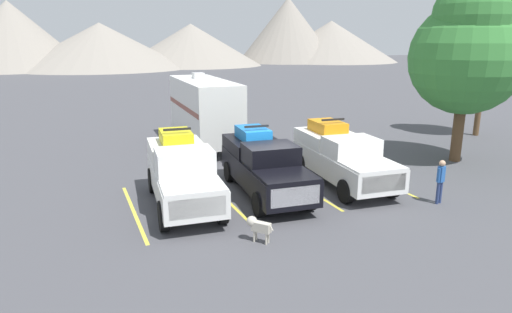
% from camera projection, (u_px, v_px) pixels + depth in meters
% --- Properties ---
extents(ground_plane, '(240.00, 240.00, 0.00)m').
position_uv_depth(ground_plane, '(271.00, 197.00, 16.57)').
color(ground_plane, '#47474C').
extents(pickup_truck_a, '(2.51, 5.62, 2.60)m').
position_uv_depth(pickup_truck_a, '(182.00, 171.00, 15.56)').
color(pickup_truck_a, white).
rests_on(pickup_truck_a, ground).
extents(pickup_truck_b, '(2.50, 5.98, 2.45)m').
position_uv_depth(pickup_truck_b, '(264.00, 164.00, 16.77)').
color(pickup_truck_b, black).
rests_on(pickup_truck_b, ground).
extents(pickup_truck_c, '(2.57, 5.85, 2.51)m').
position_uv_depth(pickup_truck_c, '(341.00, 155.00, 17.96)').
color(pickup_truck_c, white).
rests_on(pickup_truck_c, ground).
extents(lot_stripe_a, '(0.12, 5.50, 0.01)m').
position_uv_depth(lot_stripe_a, '(134.00, 212.00, 15.11)').
color(lot_stripe_a, gold).
rests_on(lot_stripe_a, ground).
extents(lot_stripe_b, '(0.12, 5.50, 0.01)m').
position_uv_depth(lot_stripe_b, '(225.00, 199.00, 16.35)').
color(lot_stripe_b, gold).
rests_on(lot_stripe_b, ground).
extents(lot_stripe_c, '(0.12, 5.50, 0.01)m').
position_uv_depth(lot_stripe_c, '(304.00, 187.00, 17.59)').
color(lot_stripe_c, gold).
rests_on(lot_stripe_c, ground).
extents(lot_stripe_d, '(0.12, 5.50, 0.01)m').
position_uv_depth(lot_stripe_d, '(372.00, 178.00, 18.84)').
color(lot_stripe_d, gold).
rests_on(lot_stripe_d, ground).
extents(camper_trailer_a, '(2.64, 8.75, 3.89)m').
position_uv_depth(camper_trailer_a, '(204.00, 109.00, 24.11)').
color(camper_trailer_a, white).
rests_on(camper_trailer_a, ground).
extents(person_a, '(0.35, 0.24, 1.60)m').
position_uv_depth(person_a, '(441.00, 179.00, 15.68)').
color(person_a, navy).
rests_on(person_a, ground).
extents(dog, '(0.61, 0.72, 0.74)m').
position_uv_depth(dog, '(257.00, 225.00, 12.79)').
color(dog, beige).
rests_on(dog, ground).
extents(tree_a, '(5.15, 5.15, 8.46)m').
position_uv_depth(tree_a, '(469.00, 48.00, 20.04)').
color(tree_a, brown).
rests_on(tree_a, ground).
extents(tree_b, '(3.49, 3.49, 7.64)m').
position_uv_depth(tree_b, '(485.00, 43.00, 25.84)').
color(tree_b, brown).
rests_on(tree_b, ground).
extents(mountain_ridge, '(153.98, 45.67, 15.88)m').
position_uv_depth(mountain_ridge, '(82.00, 41.00, 90.89)').
color(mountain_ridge, gray).
rests_on(mountain_ridge, ground).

